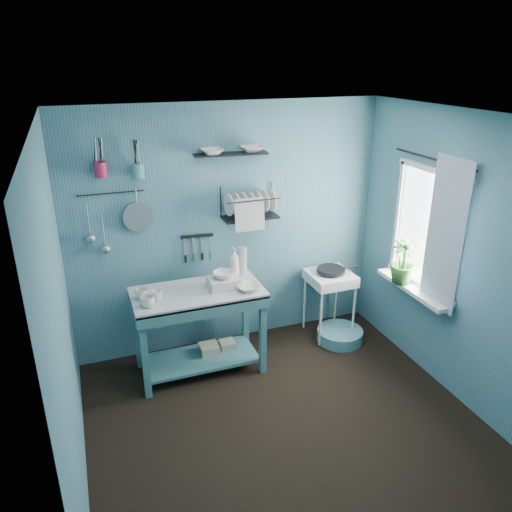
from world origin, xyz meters
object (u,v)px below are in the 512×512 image
object	(u,v)px
soap_bottle	(234,262)
water_bottle	(243,261)
utensil_cup_magenta	(100,170)
potted_plant	(403,262)
hotplate_stand	(329,304)
dish_rack	(250,203)
mug_mid	(157,295)
colander	(138,217)
wash_tub	(224,283)
frying_pan	(331,270)
mug_right	(142,294)
floor_basin	(340,335)
storage_tin_large	(209,354)
work_counter	(199,331)
utensil_cup_teal	(138,171)
mug_left	(148,302)
storage_tin_small	(227,350)

from	to	relation	value
soap_bottle	water_bottle	bearing A→B (deg)	11.31
utensil_cup_magenta	potted_plant	xyz separation A→B (m)	(2.63, -0.85, -0.92)
hotplate_stand	dish_rack	distance (m)	1.47
mug_mid	colander	xyz separation A→B (m)	(-0.05, 0.49, 0.59)
wash_tub	frying_pan	distance (m)	1.27
wash_tub	potted_plant	world-z (taller)	potted_plant
mug_right	floor_basin	xyz separation A→B (m)	(2.05, -0.01, -0.84)
storage_tin_large	work_counter	bearing A→B (deg)	-153.43
utensil_cup_teal	potted_plant	bearing A→B (deg)	-20.07
dish_rack	soap_bottle	bearing A→B (deg)	-147.90
soap_bottle	work_counter	bearing A→B (deg)	-154.54
floor_basin	dish_rack	bearing A→B (deg)	158.33
mug_left	soap_bottle	world-z (taller)	soap_bottle
hotplate_stand	dish_rack	bearing A→B (deg)	166.16
soap_bottle	utensil_cup_teal	size ratio (longest dim) A/B	2.30
potted_plant	wash_tub	bearing A→B (deg)	165.56
utensil_cup_magenta	storage_tin_large	bearing A→B (deg)	-23.05
utensil_cup_teal	potted_plant	xyz separation A→B (m)	(2.31, -0.85, -0.88)
dish_rack	utensil_cup_teal	world-z (taller)	utensil_cup_teal
soap_bottle	utensil_cup_magenta	distance (m)	1.50
frying_pan	potted_plant	xyz separation A→B (m)	(0.42, -0.63, 0.28)
mug_right	utensil_cup_teal	xyz separation A→B (m)	(0.11, 0.40, 1.02)
soap_bottle	hotplate_stand	xyz separation A→B (m)	(1.08, -0.02, -0.64)
colander	utensil_cup_teal	bearing A→B (deg)	-42.39
colander	storage_tin_small	world-z (taller)	colander
frying_pan	utensil_cup_teal	world-z (taller)	utensil_cup_teal
hotplate_stand	floor_basin	world-z (taller)	hotplate_stand
water_bottle	storage_tin_small	xyz separation A→B (m)	(-0.22, -0.14, -0.90)
mug_right	storage_tin_large	world-z (taller)	mug_right
utensil_cup_teal	floor_basin	xyz separation A→B (m)	(1.94, -0.41, -1.86)
mug_right	utensil_cup_magenta	xyz separation A→B (m)	(-0.21, 0.40, 1.06)
utensil_cup_teal	storage_tin_small	xyz separation A→B (m)	(0.69, -0.32, -1.83)
mug_right	hotplate_stand	bearing A→B (deg)	5.20
colander	storage_tin_small	size ratio (longest dim) A/B	1.40
mug_right	work_counter	bearing A→B (deg)	0.00
mug_mid	mug_right	world-z (taller)	mug_right
floor_basin	hotplate_stand	bearing A→B (deg)	104.52
frying_pan	colander	bearing A→B (deg)	172.77
potted_plant	storage_tin_small	bearing A→B (deg)	161.88
mug_mid	floor_basin	xyz separation A→B (m)	(1.93, 0.05, -0.84)
water_bottle	dish_rack	xyz separation A→B (m)	(0.13, 0.13, 0.55)
utensil_cup_teal	wash_tub	bearing A→B (deg)	-32.83
frying_pan	storage_tin_large	distance (m)	1.55
utensil_cup_magenta	dish_rack	bearing A→B (deg)	-2.11
work_counter	dish_rack	world-z (taller)	dish_rack
mug_left	hotplate_stand	bearing A→B (deg)	9.81
water_bottle	storage_tin_large	xyz separation A→B (m)	(-0.42, -0.17, -0.89)
work_counter	utensil_cup_teal	bearing A→B (deg)	126.80
work_counter	mug_left	distance (m)	0.70
hotplate_stand	mug_left	bearing A→B (deg)	-173.12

